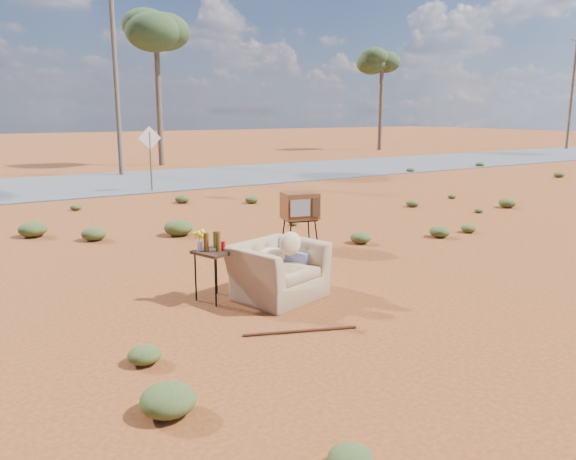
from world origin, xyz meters
TOP-DOWN VIEW (x-y plane):
  - ground at (0.00, 0.00)m, footprint 140.00×140.00m
  - highway at (0.00, 15.00)m, footprint 140.00×7.00m
  - armchair at (-0.46, 0.24)m, footprint 1.59×1.29m
  - tv_unit at (1.47, 2.71)m, footprint 0.78×0.68m
  - side_table at (-1.40, 0.58)m, footprint 0.65×0.65m
  - rusty_bar at (-1.00, -1.11)m, footprint 1.36×0.54m
  - road_sign at (1.50, 12.00)m, footprint 0.78×0.06m
  - eucalyptus_center at (5.00, 21.00)m, footprint 3.20×3.20m
  - eucalyptus_right at (22.00, 24.00)m, footprint 3.20×3.20m
  - utility_pole_center at (2.00, 17.50)m, footprint 1.40×0.20m
  - utility_pole_east at (34.00, 17.50)m, footprint 1.40×0.20m
  - scrub_patch at (-0.82, 4.41)m, footprint 17.49×8.07m

SIDE VIEW (x-z plane):
  - ground at x=0.00m, z-range 0.00..0.00m
  - rusty_bar at x=-1.00m, z-range 0.00..0.04m
  - highway at x=0.00m, z-range 0.00..0.04m
  - scrub_patch at x=-0.82m, z-range -0.03..0.30m
  - armchair at x=-0.46m, z-range -0.04..1.05m
  - side_table at x=-1.40m, z-range 0.25..1.28m
  - tv_unit at x=1.47m, z-range 0.27..1.36m
  - road_sign at x=1.50m, z-range 0.41..2.60m
  - utility_pole_center at x=2.00m, z-range 0.15..8.15m
  - utility_pole_east at x=34.00m, z-range 0.15..8.15m
  - eucalyptus_right at x=22.00m, z-range 2.39..9.49m
  - eucalyptus_center at x=5.00m, z-range 2.63..10.23m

